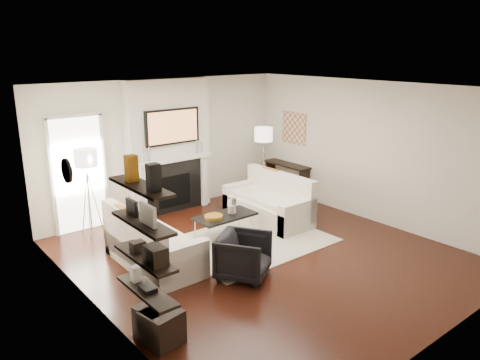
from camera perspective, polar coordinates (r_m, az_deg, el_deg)
room_envelope at (r=7.31m, az=2.97°, el=0.51°), size 6.00×6.00×6.00m
chimney_breast at (r=9.58m, az=-8.63°, el=4.04°), size 1.80×0.25×2.70m
fireplace_surround at (r=9.67m, az=-8.02°, el=-0.91°), size 1.30×0.02×1.04m
firebox at (r=9.68m, az=-7.99°, el=-1.31°), size 0.75×0.02×0.65m
mantel_pilaster_l at (r=9.30m, az=-11.72°, el=-1.57°), size 0.12×0.08×1.10m
mantel_pilaster_r at (r=10.01m, az=-4.42°, el=-0.04°), size 0.12×0.08×1.10m
mantel_shelf at (r=9.47m, az=-8.00°, el=2.50°), size 1.70×0.18×0.07m
tv_body at (r=9.36m, az=-8.24°, el=6.46°), size 1.20×0.06×0.70m
tv_screen at (r=9.34m, az=-8.14°, el=6.44°), size 1.10×0.00×0.62m
candlestick_l_tall at (r=9.17m, az=-11.02°, el=3.12°), size 0.04×0.04×0.30m
candlestick_l_short at (r=9.12m, az=-11.72°, el=2.82°), size 0.04×0.04×0.24m
candlestick_r_tall at (r=9.72m, az=-5.30°, el=4.06°), size 0.04×0.04×0.30m
candlestick_r_short at (r=9.80m, az=-4.67°, el=3.99°), size 0.04×0.04×0.24m
hallway_panel at (r=8.98m, az=-19.09°, el=0.57°), size 0.90×0.02×2.10m
door_trim_l at (r=8.82m, az=-21.96°, el=0.02°), size 0.06×0.06×2.16m
door_trim_r at (r=9.12m, az=-16.24°, el=1.06°), size 0.06×0.06×2.16m
door_trim_top at (r=8.75m, az=-19.68°, el=7.38°), size 1.02×0.06×0.06m
rug at (r=8.29m, az=1.32°, el=-7.43°), size 2.60×2.00×0.01m
loveseat_left_base at (r=7.48m, az=-10.40°, el=-8.65°), size 0.85×1.80×0.42m
loveseat_left_back at (r=7.22m, az=-12.86°, el=-6.99°), size 0.18×1.80×0.80m
loveseat_left_arm_n at (r=6.81m, az=-7.07°, el=-10.25°), size 0.85×0.18×0.60m
loveseat_left_arm_s at (r=8.12m, az=-13.22°, el=-6.13°), size 0.85×0.18×0.60m
loveseat_left_cushion at (r=7.40m, az=-10.16°, el=-6.73°), size 0.63×1.44×0.10m
pillow_left_orange at (r=7.40m, az=-14.00°, el=-4.80°), size 0.10×0.42×0.42m
pillow_left_charcoal at (r=6.90m, az=-11.84°, el=-6.29°), size 0.10×0.40×0.40m
loveseat_right_base at (r=9.18m, az=3.37°, el=-3.72°), size 0.85×1.80×0.42m
loveseat_right_back at (r=9.30m, az=4.92°, el=-1.44°), size 0.18×1.80×0.80m
loveseat_right_arm_n at (r=8.60m, az=7.02°, el=-4.54°), size 0.85×0.18×0.60m
loveseat_right_arm_s at (r=9.73m, az=0.16°, el=-1.99°), size 0.85×0.18×0.60m
loveseat_right_cushion at (r=9.06m, az=3.16°, el=-2.24°), size 0.63×1.44×0.10m
pillow_right_orange at (r=9.45m, az=3.69°, el=0.15°), size 0.10×0.42×0.42m
pillow_right_charcoal at (r=9.04m, az=6.27°, el=-0.71°), size 0.10×0.40×0.40m
coffee_table at (r=8.32m, az=-1.82°, el=-4.42°), size 1.10×0.55×0.04m
coffee_leg_nw at (r=7.95m, az=-3.73°, el=-7.04°), size 0.02×0.02×0.38m
coffee_leg_ne at (r=8.53m, az=1.77°, el=-5.41°), size 0.02×0.02×0.38m
coffee_leg_sw at (r=8.29m, az=-5.50°, el=-6.11°), size 0.02×0.02×0.38m
coffee_leg_se at (r=8.84m, az=-0.09°, el=-4.61°), size 0.02×0.02×0.38m
hurricane_glass at (r=8.35m, az=-1.01°, el=-3.17°), size 0.16×0.16×0.28m
hurricane_candle at (r=8.37m, az=-1.01°, el=-3.59°), size 0.10×0.10×0.15m
copper_bowl at (r=8.16m, az=-3.23°, el=-4.50°), size 0.32×0.32×0.05m
armchair at (r=6.94m, az=0.43°, el=-9.00°), size 0.96×0.94×0.73m
lamp_left_post at (r=8.71m, az=-17.84°, el=-2.85°), size 0.02×0.02×1.20m
lamp_left_shade at (r=8.49m, az=-18.32°, el=2.59°), size 0.40×0.40×0.30m
lamp_left_leg_a at (r=8.75m, az=-17.17°, el=-2.72°), size 0.25×0.02×1.23m
lamp_left_leg_b at (r=8.78m, az=-18.40°, el=-2.76°), size 0.14×0.22×1.23m
lamp_left_leg_c at (r=8.61m, az=-17.94°, el=-3.09°), size 0.14×0.22×1.23m
lamp_right_post at (r=10.48m, az=2.82°, el=1.01°), size 0.02×0.02×1.20m
lamp_right_shade at (r=10.30m, az=2.88°, el=5.59°), size 0.40×0.40×0.30m
lamp_right_leg_a at (r=10.55m, az=3.26°, el=1.11°), size 0.25×0.02×1.23m
lamp_right_leg_b at (r=10.52m, az=2.25°, el=1.07°), size 0.14×0.22×1.23m
lamp_right_leg_c at (r=10.38m, az=2.94°, el=0.86°), size 0.14×0.22×1.23m
console_top at (r=10.64m, az=5.74°, el=1.89°), size 0.35×1.20×0.04m
console_leg_n at (r=10.37m, az=7.81°, el=-0.70°), size 0.30×0.04×0.71m
console_leg_s at (r=11.11m, az=3.69°, el=0.55°), size 0.30×0.04×0.71m
wall_art at (r=10.56m, az=6.60°, el=6.31°), size 0.03×0.70×0.70m
shelf_bottom at (r=5.38m, az=-11.29°, el=-13.13°), size 0.25×1.00×0.03m
shelf_lower at (r=5.20m, az=-11.53°, el=-9.27°), size 0.25×1.00×0.04m
shelf_upper at (r=5.05m, az=-11.78°, el=-5.14°), size 0.25×1.00×0.04m
shelf_top at (r=4.92m, az=-12.04°, el=-0.79°), size 0.25×1.00×0.04m
decor_magfile_a at (r=4.63m, az=-10.51°, el=0.28°), size 0.12×0.10×0.28m
decor_magfile_b at (r=5.04m, az=-13.09°, el=1.39°), size 0.12×0.10×0.28m
decor_frame_a at (r=4.90m, az=-11.17°, el=-4.18°), size 0.04×0.30×0.22m
decor_frame_b at (r=5.21m, az=-13.05°, el=-3.29°), size 0.04×0.22×0.18m
decor_wine_rack at (r=4.95m, az=-10.26°, el=-9.02°), size 0.18×0.25×0.20m
decor_box_small at (r=5.29m, az=-12.35°, el=-7.93°), size 0.15×0.12×0.12m
decor_books at (r=5.34m, az=-11.17°, el=-12.85°), size 0.14×0.20×0.05m
decor_box_tall at (r=5.53m, az=-12.61°, el=-11.10°), size 0.10×0.10×0.18m
clock_rim at (r=6.63m, az=-20.37°, el=1.07°), size 0.04×0.34×0.34m
clock_face at (r=6.64m, az=-20.17°, el=1.10°), size 0.01×0.29×0.29m
ottoman_near at (r=5.78m, az=-10.19°, el=-16.63°), size 0.45×0.45×0.40m
ottoman_far at (r=5.68m, az=-9.48°, el=-17.25°), size 0.46×0.46×0.40m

